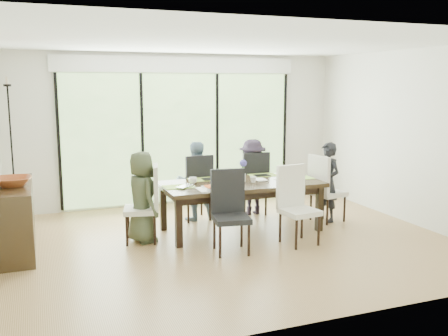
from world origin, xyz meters
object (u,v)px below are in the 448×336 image
object	(u,v)px
sideboard	(15,218)
bowl	(12,182)
person_right_end	(327,182)
laptop	(188,187)
cup_c	(286,174)
chair_far_left	(195,186)
table_top	(241,184)
chair_near_right	(300,205)
person_far_right	(252,177)
chair_left_end	(141,204)
person_left_end	(142,197)
vase	(243,177)
cup_a	(193,180)
cup_b	(253,180)
chair_near_left	(231,212)
chair_far_right	(252,182)
person_far_left	(195,181)
chair_right_end	(328,188)

from	to	relation	value
sideboard	bowl	xyz separation A→B (m)	(0.00, -0.10, 0.50)
person_right_end	laptop	distance (m)	2.34
person_right_end	cup_c	world-z (taller)	person_right_end
chair_far_left	sideboard	size ratio (longest dim) A/B	0.68
table_top	sideboard	bearing A→B (deg)	176.85
chair_near_right	person_far_right	xyz separation A→B (m)	(0.05, 1.70, 0.09)
chair_left_end	bowl	xyz separation A→B (m)	(-1.61, 0.07, 0.41)
laptop	bowl	world-z (taller)	bowl
person_left_end	vase	distance (m)	1.54
vase	cup_a	bearing A→B (deg)	172.41
chair_near_right	vase	world-z (taller)	chair_near_right
table_top	chair_near_right	size ratio (longest dim) A/B	2.18
cup_b	chair_near_left	bearing A→B (deg)	-130.17
table_top	laptop	xyz separation A→B (m)	(-0.85, -0.10, 0.04)
table_top	chair_left_end	world-z (taller)	chair_left_end
vase	cup_c	size ratio (longest dim) A/B	0.97
cup_c	cup_a	bearing A→B (deg)	178.09
chair_far_right	chair_near_right	size ratio (longest dim) A/B	1.00
cup_a	cup_c	size ratio (longest dim) A/B	1.00
chair_far_right	chair_far_left	bearing A→B (deg)	4.64
laptop	table_top	bearing A→B (deg)	-36.40
chair_near_left	cup_c	xyz separation A→B (m)	(1.30, 0.97, 0.24)
vase	cup_a	world-z (taller)	vase
person_far_right	person_far_left	bearing A→B (deg)	3.00
person_right_end	vase	bearing A→B (deg)	-103.63
person_left_end	vase	world-z (taller)	person_left_end
chair_right_end	person_far_left	world-z (taller)	person_far_left
person_far_right	chair_near_right	bearing A→B (deg)	91.32
person_far_left	vase	world-z (taller)	person_far_left
cup_a	table_top	bearing A→B (deg)	-12.09
person_left_end	person_right_end	distance (m)	2.96
chair_far_right	laptop	xyz separation A→B (m)	(-1.40, -0.95, 0.21)
person_far_left	cup_b	size ratio (longest dim) A/B	12.90
cup_b	cup_c	xyz separation A→B (m)	(0.65, 0.20, 0.00)
chair_far_right	cup_a	distance (m)	1.45
person_far_right	cup_c	world-z (taller)	person_far_right
chair_right_end	person_left_end	size ratio (longest dim) A/B	0.85
table_top	chair_far_left	xyz separation A→B (m)	(-0.45, 0.85, -0.17)
cup_c	person_left_end	bearing A→B (deg)	-177.49
chair_far_left	chair_far_right	xyz separation A→B (m)	(1.00, 0.00, 0.00)
person_far_right	chair_left_end	bearing A→B (deg)	25.05
person_far_right	cup_a	world-z (taller)	person_far_right
cup_b	bowl	distance (m)	3.27
person_left_end	cup_c	distance (m)	2.29
chair_left_end	chair_far_right	distance (m)	2.22
person_far_left	vase	distance (m)	0.94
chair_left_end	laptop	xyz separation A→B (m)	(0.65, -0.10, 0.21)
chair_left_end	person_right_end	world-z (taller)	person_right_end
vase	bowl	size ratio (longest dim) A/B	0.25
chair_near_left	person_left_end	size ratio (longest dim) A/B	0.85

